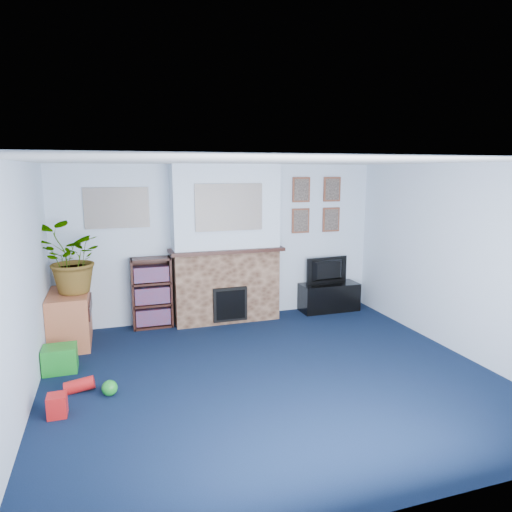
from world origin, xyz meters
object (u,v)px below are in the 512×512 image
object	(u,v)px
bookshelf	(152,294)
sideboard	(70,319)
tv_stand	(329,297)
television	(329,271)

from	to	relation	value
bookshelf	sideboard	distance (m)	1.18
bookshelf	sideboard	xyz separation A→B (m)	(-1.11, -0.36, -0.15)
tv_stand	bookshelf	xyz separation A→B (m)	(-2.88, 0.08, 0.28)
bookshelf	tv_stand	bearing A→B (deg)	-1.52
tv_stand	bookshelf	world-z (taller)	bookshelf
television	sideboard	world-z (taller)	television
tv_stand	television	bearing A→B (deg)	90.00
television	bookshelf	size ratio (longest dim) A/B	0.71
bookshelf	sideboard	bearing A→B (deg)	-162.26
bookshelf	sideboard	world-z (taller)	bookshelf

